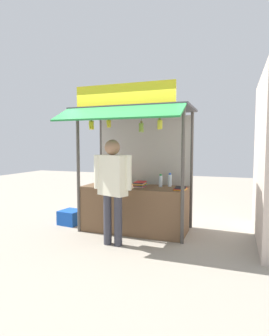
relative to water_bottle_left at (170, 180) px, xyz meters
name	(u,v)px	position (x,y,z in m)	size (l,w,h in m)	color
ground_plane	(134,231)	(-0.63, -0.22, -0.97)	(20.00, 20.00, 0.00)	#9E9384
stall_counter	(134,209)	(-0.63, -0.22, -0.54)	(1.95, 0.77, 0.85)	brown
stall_structure	(137,145)	(-0.63, -0.07, 0.65)	(2.15, 1.69, 2.64)	#4C4742
water_bottle_left	(170,180)	(0.00, 0.00, 0.00)	(0.07, 0.07, 0.26)	silver
water_bottle_mid_right	(110,176)	(-1.27, 0.06, 0.02)	(0.08, 0.08, 0.30)	silver
water_bottle_far_left	(161,181)	(-0.15, -0.09, -0.01)	(0.07, 0.07, 0.24)	silver
water_bottle_back_right	(120,179)	(-0.95, -0.14, 0.00)	(0.07, 0.07, 0.26)	silver
magazine_stack_mid_left	(180,189)	(0.26, -0.32, -0.10)	(0.21, 0.30, 0.04)	orange
magazine_stack_far_right	(105,185)	(-1.13, -0.47, -0.08)	(0.26, 0.29, 0.08)	orange
magazine_stack_rear_center	(140,184)	(-0.51, -0.23, -0.07)	(0.23, 0.30, 0.10)	white
banana_bunch_leftmost	(109,124)	(-0.92, -0.71, 1.03)	(0.11, 0.10, 0.24)	#332D23
banana_bunch_inner_left	(91,125)	(-1.26, -0.71, 1.01)	(0.11, 0.11, 0.27)	#332D23
banana_bunch_rightmost	(141,127)	(-0.33, -0.71, 0.95)	(0.11, 0.11, 0.33)	#332D23
banana_bunch_inner_right	(160,124)	(-0.02, -0.71, 0.99)	(0.12, 0.11, 0.28)	#332D23
vendor_person	(113,182)	(-0.70, -1.05, 0.06)	(0.65, 0.35, 1.72)	#383842
plastic_crate	(71,217)	(-2.02, -0.24, -0.83)	(0.41, 0.41, 0.29)	#194CB2
neighbour_wall	(265,159)	(1.62, 0.08, 0.42)	(0.20, 2.40, 2.79)	beige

